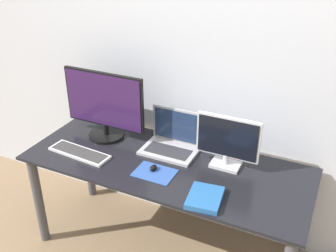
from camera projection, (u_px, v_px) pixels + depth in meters
name	position (u px, v px, depth m)	size (l,w,h in m)	color
wall_back	(194.00, 61.00, 2.54)	(7.00, 0.05, 2.50)	silver
desk	(166.00, 180.00, 2.51)	(1.79, 0.71, 0.72)	black
monitor_left	(104.00, 105.00, 2.64)	(0.59, 0.24, 0.47)	black
monitor_right	(228.00, 141.00, 2.34)	(0.39, 0.13, 0.33)	silver
laptop	(173.00, 140.00, 2.58)	(0.36, 0.25, 0.26)	#ADADB2
keyboard	(79.00, 153.00, 2.54)	(0.43, 0.16, 0.02)	silver
mousepad	(155.00, 173.00, 2.35)	(0.24, 0.18, 0.00)	#2D519E
mouse	(153.00, 168.00, 2.37)	(0.04, 0.06, 0.03)	black
book	(205.00, 198.00, 2.12)	(0.21, 0.24, 0.03)	#235B9E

